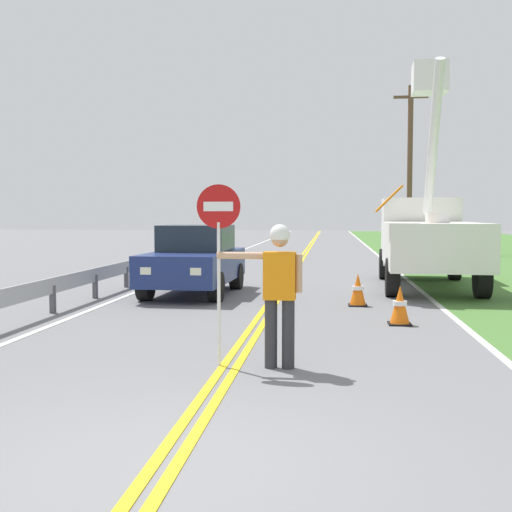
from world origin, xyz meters
TOP-DOWN VIEW (x-y plane):
  - ground_plane at (0.00, 0.00)m, footprint 160.00×160.00m
  - centerline_yellow_left at (-0.09, 20.00)m, footprint 0.11×110.00m
  - centerline_yellow_right at (0.09, 20.00)m, footprint 0.11×110.00m
  - edge_line_right at (3.60, 20.00)m, footprint 0.12×110.00m
  - edge_line_left at (-3.60, 20.00)m, footprint 0.12×110.00m
  - flagger_worker at (0.62, 3.21)m, footprint 1.09×0.25m
  - stop_sign_paddle at (-0.15, 3.22)m, footprint 0.56×0.04m
  - utility_bucket_truck at (3.89, 13.10)m, footprint 2.91×6.89m
  - oncoming_sedan_nearest at (-2.04, 10.53)m, footprint 2.02×4.16m
  - utility_pole_mid at (5.44, 29.69)m, footprint 1.80×0.28m
  - traffic_cone_lead at (2.50, 6.66)m, footprint 0.40×0.40m
  - traffic_cone_mid at (1.86, 8.94)m, footprint 0.40×0.40m
  - guardrail_left_shoulder at (-4.20, 15.21)m, footprint 0.10×32.00m

SIDE VIEW (x-z plane):
  - ground_plane at x=0.00m, z-range 0.00..0.00m
  - centerline_yellow_left at x=-0.09m, z-range 0.00..0.01m
  - centerline_yellow_right at x=0.09m, z-range 0.00..0.01m
  - edge_line_right at x=3.60m, z-range 0.00..0.01m
  - edge_line_left at x=-3.60m, z-range 0.00..0.01m
  - traffic_cone_lead at x=2.50m, z-range -0.01..0.69m
  - traffic_cone_mid at x=1.86m, z-range -0.01..0.69m
  - guardrail_left_shoulder at x=-4.20m, z-range 0.16..0.87m
  - oncoming_sedan_nearest at x=-2.04m, z-range -0.02..1.68m
  - flagger_worker at x=0.62m, z-range 0.13..1.96m
  - utility_bucket_truck at x=3.89m, z-range -1.57..4.43m
  - stop_sign_paddle at x=-0.15m, z-range 0.54..2.87m
  - utility_pole_mid at x=5.44m, z-range 0.18..8.95m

